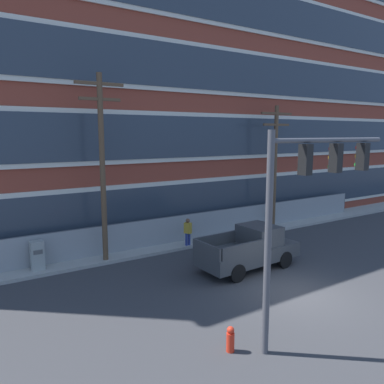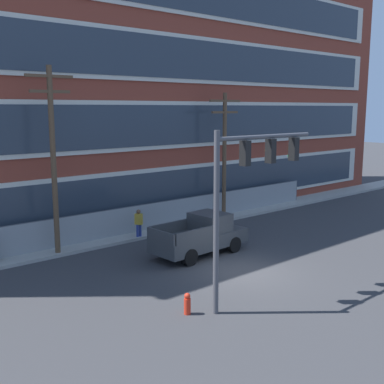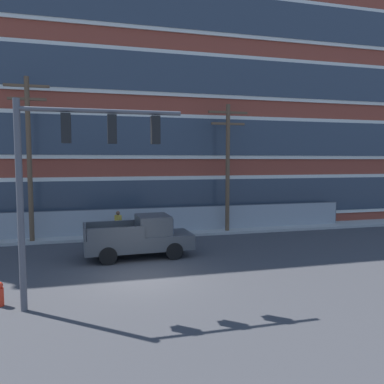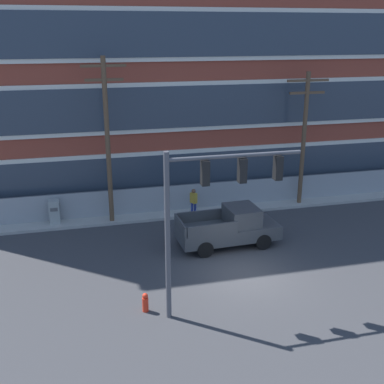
{
  "view_description": "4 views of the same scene",
  "coord_description": "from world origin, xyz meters",
  "px_view_note": "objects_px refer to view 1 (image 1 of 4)",
  "views": [
    {
      "loc": [
        -11.13,
        -9.68,
        6.34
      ],
      "look_at": [
        -2.47,
        3.95,
        3.82
      ],
      "focal_mm": 35.0,
      "sensor_mm": 36.0,
      "label": 1
    },
    {
      "loc": [
        -14.99,
        -13.95,
        7.18
      ],
      "look_at": [
        -1.39,
        1.94,
        3.51
      ],
      "focal_mm": 45.0,
      "sensor_mm": 36.0,
      "label": 2
    },
    {
      "loc": [
        -1.74,
        -14.42,
        4.61
      ],
      "look_at": [
        3.04,
        3.91,
        3.02
      ],
      "focal_mm": 35.0,
      "sensor_mm": 36.0,
      "label": 3
    },
    {
      "loc": [
        -6.92,
        -17.86,
        10.34
      ],
      "look_at": [
        -1.57,
        3.5,
        2.91
      ],
      "focal_mm": 45.0,
      "sensor_mm": 36.0,
      "label": 4
    }
  ],
  "objects_px": {
    "pickup_truck_dark_grey": "(250,249)",
    "pedestrian_near_cabinet": "(188,231)",
    "traffic_signal_mast": "(308,190)",
    "electrical_cabinet": "(37,257)",
    "fire_hydrant": "(230,339)",
    "utility_pole_midblock": "(275,162)",
    "utility_pole_near_corner": "(102,162)"
  },
  "relations": [
    {
      "from": "pickup_truck_dark_grey",
      "to": "pedestrian_near_cabinet",
      "type": "bearing_deg",
      "value": 100.84
    },
    {
      "from": "traffic_signal_mast",
      "to": "pickup_truck_dark_grey",
      "type": "bearing_deg",
      "value": 63.82
    },
    {
      "from": "traffic_signal_mast",
      "to": "electrical_cabinet",
      "type": "bearing_deg",
      "value": 119.65
    },
    {
      "from": "pickup_truck_dark_grey",
      "to": "fire_hydrant",
      "type": "relative_size",
      "value": 6.65
    },
    {
      "from": "traffic_signal_mast",
      "to": "electrical_cabinet",
      "type": "relative_size",
      "value": 4.35
    },
    {
      "from": "traffic_signal_mast",
      "to": "utility_pole_midblock",
      "type": "relative_size",
      "value": 0.8
    },
    {
      "from": "traffic_signal_mast",
      "to": "utility_pole_midblock",
      "type": "bearing_deg",
      "value": 49.18
    },
    {
      "from": "electrical_cabinet",
      "to": "fire_hydrant",
      "type": "xyz_separation_m",
      "value": [
        3.55,
        -9.77,
        -0.36
      ]
    },
    {
      "from": "utility_pole_near_corner",
      "to": "traffic_signal_mast",
      "type": "bearing_deg",
      "value": -74.33
    },
    {
      "from": "utility_pole_midblock",
      "to": "electrical_cabinet",
      "type": "bearing_deg",
      "value": 179.25
    },
    {
      "from": "utility_pole_near_corner",
      "to": "electrical_cabinet",
      "type": "relative_size",
      "value": 6.15
    },
    {
      "from": "traffic_signal_mast",
      "to": "utility_pole_near_corner",
      "type": "distance_m",
      "value": 10.36
    },
    {
      "from": "pickup_truck_dark_grey",
      "to": "utility_pole_near_corner",
      "type": "distance_m",
      "value": 8.16
    },
    {
      "from": "traffic_signal_mast",
      "to": "pedestrian_near_cabinet",
      "type": "distance_m",
      "value": 10.67
    },
    {
      "from": "fire_hydrant",
      "to": "utility_pole_midblock",
      "type": "bearing_deg",
      "value": 40.73
    },
    {
      "from": "electrical_cabinet",
      "to": "pedestrian_near_cabinet",
      "type": "xyz_separation_m",
      "value": [
        7.81,
        -0.54,
        0.23
      ]
    },
    {
      "from": "traffic_signal_mast",
      "to": "pickup_truck_dark_grey",
      "type": "height_order",
      "value": "traffic_signal_mast"
    },
    {
      "from": "utility_pole_midblock",
      "to": "electrical_cabinet",
      "type": "height_order",
      "value": "utility_pole_midblock"
    },
    {
      "from": "electrical_cabinet",
      "to": "utility_pole_midblock",
      "type": "bearing_deg",
      "value": -0.75
    },
    {
      "from": "pedestrian_near_cabinet",
      "to": "fire_hydrant",
      "type": "relative_size",
      "value": 2.17
    },
    {
      "from": "traffic_signal_mast",
      "to": "pedestrian_near_cabinet",
      "type": "relative_size",
      "value": 3.81
    },
    {
      "from": "traffic_signal_mast",
      "to": "fire_hydrant",
      "type": "xyz_separation_m",
      "value": [
        -2.35,
        0.58,
        -4.3
      ]
    },
    {
      "from": "fire_hydrant",
      "to": "pedestrian_near_cabinet",
      "type": "bearing_deg",
      "value": 65.23
    },
    {
      "from": "electrical_cabinet",
      "to": "utility_pole_near_corner",
      "type": "bearing_deg",
      "value": -7.22
    },
    {
      "from": "electrical_cabinet",
      "to": "fire_hydrant",
      "type": "distance_m",
      "value": 10.41
    },
    {
      "from": "pickup_truck_dark_grey",
      "to": "utility_pole_midblock",
      "type": "distance_m",
      "value": 8.41
    },
    {
      "from": "utility_pole_midblock",
      "to": "electrical_cabinet",
      "type": "xyz_separation_m",
      "value": [
        -14.68,
        0.19,
        -3.78
      ]
    },
    {
      "from": "traffic_signal_mast",
      "to": "pickup_truck_dark_grey",
      "type": "xyz_separation_m",
      "value": [
        2.73,
        5.55,
        -3.73
      ]
    },
    {
      "from": "utility_pole_near_corner",
      "to": "pedestrian_near_cabinet",
      "type": "height_order",
      "value": "utility_pole_near_corner"
    },
    {
      "from": "electrical_cabinet",
      "to": "fire_hydrant",
      "type": "relative_size",
      "value": 1.9
    },
    {
      "from": "pickup_truck_dark_grey",
      "to": "pedestrian_near_cabinet",
      "type": "distance_m",
      "value": 4.35
    },
    {
      "from": "utility_pole_midblock",
      "to": "pedestrian_near_cabinet",
      "type": "height_order",
      "value": "utility_pole_midblock"
    }
  ]
}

